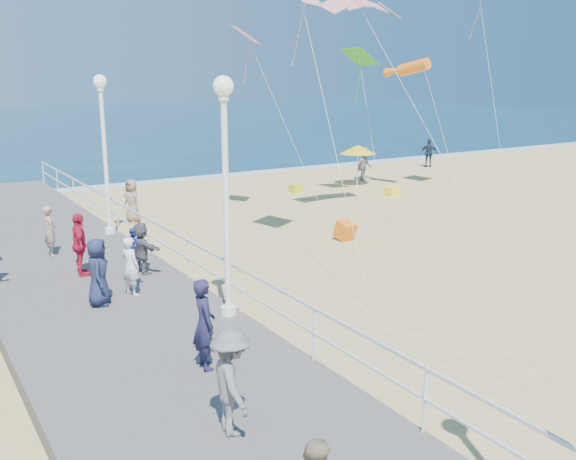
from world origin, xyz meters
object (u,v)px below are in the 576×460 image
beach_walker_c (132,201)px  beach_chair_left (296,189)px  spectator_3 (80,245)px  spectator_5 (142,248)px  beach_walker_a (364,164)px  beach_umbrella (358,149)px  spectator_4 (98,272)px  beach_walker_b (429,153)px  lamp_post_mid (225,173)px  box_kite (345,232)px  spectator_2 (231,382)px  woman_holding_toddler (130,266)px  spectator_0 (204,324)px  lamp_post_far (104,138)px  spectator_6 (50,231)px  toddler_held (133,244)px  beach_chair_right (392,192)px

beach_walker_c → beach_chair_left: beach_walker_c is taller
spectator_3 → spectator_5: spectator_3 is taller
beach_walker_a → beach_umbrella: 1.97m
spectator_4 → beach_walker_b: 28.90m
lamp_post_mid → box_kite: size_ratio=8.87×
spectator_2 → beach_umbrella: bearing=-33.1°
lamp_post_mid → woman_holding_toddler: 3.81m
spectator_3 → box_kite: 9.33m
spectator_4 → spectator_0: bearing=-151.6°
spectator_5 → beach_walker_b: spectator_5 is taller
spectator_3 → spectator_4: bearing=-177.1°
lamp_post_far → spectator_6: (-2.31, -1.81, -2.49)m
woman_holding_toddler → beach_walker_b: woman_holding_toddler is taller
toddler_held → spectator_2: bearing=152.3°
spectator_6 → beach_chair_left: 14.75m
woman_holding_toddler → toddler_held: bearing=-65.4°
woman_holding_toddler → beach_chair_left: size_ratio=2.70×
beach_walker_b → beach_chair_right: beach_walker_b is taller
lamp_post_far → toddler_held: lamp_post_far is taller
spectator_6 → spectator_3: bearing=-173.2°
spectator_5 → beach_walker_c: spectator_5 is taller
lamp_post_mid → woman_holding_toddler: bearing=120.1°
beach_walker_a → lamp_post_far: bearing=-176.9°
woman_holding_toddler → spectator_3: size_ratio=0.86×
spectator_2 → beach_walker_c: (3.98, 16.38, -0.39)m
spectator_4 → spectator_6: (-0.01, 5.00, -0.05)m
spectator_5 → box_kite: bearing=-93.2°
lamp_post_mid → spectator_6: (-2.31, 7.19, -2.49)m
lamp_post_mid → spectator_5: bearing=98.3°
spectator_2 → toddler_held: bearing=1.9°
woman_holding_toddler → beach_chair_right: woman_holding_toddler is taller
spectator_5 → woman_holding_toddler: bearing=140.8°
beach_walker_a → beach_walker_c: (-14.09, -3.04, -0.07)m
toddler_held → beach_walker_a: bearing=-74.6°
lamp_post_far → woman_holding_toddler: (-1.43, -6.53, -2.52)m
beach_walker_b → spectator_4: bearing=79.6°
spectator_4 → beach_walker_b: spectator_4 is taller
lamp_post_mid → spectator_4: bearing=136.5°
toddler_held → beach_walker_c: size_ratio=0.47×
woman_holding_toddler → spectator_6: 4.80m
toddler_held → beach_umbrella: (15.84, 11.26, 0.26)m
beach_chair_right → lamp_post_far: bearing=-173.1°
beach_walker_c → spectator_3: bearing=-46.5°
spectator_5 → beach_chair_right: 16.26m
spectator_0 → spectator_5: size_ratio=1.21×
lamp_post_mid → beach_umbrella: lamp_post_mid is taller
spectator_2 → beach_walker_a: spectator_2 is taller
spectator_5 → spectator_6: 3.58m
lamp_post_mid → toddler_held: bearing=116.0°
spectator_0 → spectator_2: (-0.60, -2.27, -0.02)m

